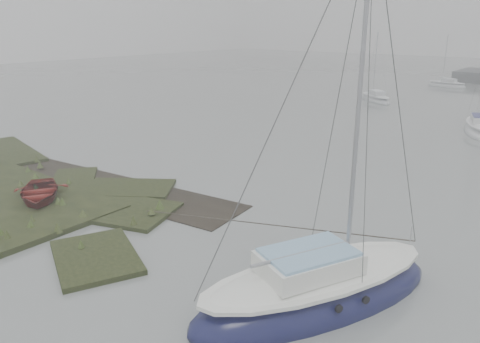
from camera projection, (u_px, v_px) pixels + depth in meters
name	position (u px, v px, depth m)	size (l,w,h in m)	color
ground	(406.00, 118.00, 38.56)	(160.00, 160.00, 0.00)	slate
sailboat_main	(316.00, 292.00, 12.95)	(5.53, 8.02, 10.83)	#13153B
sailboat_white	(479.00, 129.00, 33.30)	(3.67, 6.20, 8.32)	silver
sailboat_far_a	(375.00, 99.00, 46.60)	(4.94, 4.58, 7.18)	#A1A6AA
sailboat_far_c	(447.00, 85.00, 57.23)	(4.88, 2.26, 6.63)	#B3B6BC
dinghy	(39.00, 192.00, 19.99)	(2.33, 3.27, 0.68)	maroon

